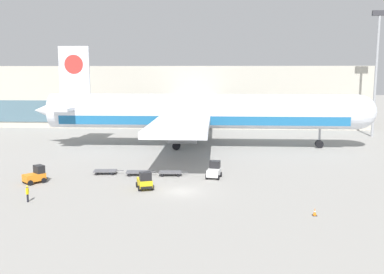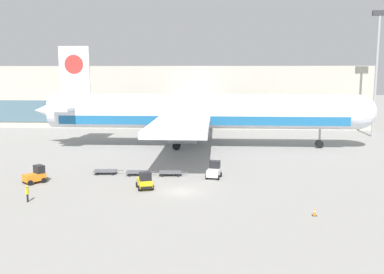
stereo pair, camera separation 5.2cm
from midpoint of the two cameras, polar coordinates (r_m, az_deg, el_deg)
ground_plane at (r=46.15m, az=-1.42°, el=-7.27°), size 400.00×400.00×0.00m
terminal_building at (r=104.68m, az=-2.69°, el=5.53°), size 90.00×18.20×14.00m
light_mast at (r=91.15m, az=23.36°, el=8.79°), size 2.80×0.50×24.28m
airplane_main at (r=72.64m, az=0.75°, el=3.26°), size 58.03×48.00×17.00m
baggage_tug_foreground at (r=51.85m, az=2.94°, el=-4.50°), size 2.02×2.66×2.00m
baggage_tug_mid at (r=52.63m, az=-20.17°, el=-4.83°), size 2.69×2.77×2.00m
baggage_tug_far at (r=47.12m, az=-6.34°, el=-5.89°), size 2.27×2.76×2.00m
baggage_dolly_lead at (r=54.80m, az=-11.50°, el=-4.47°), size 3.75×1.74×0.48m
baggage_dolly_second at (r=53.55m, az=-7.27°, el=-4.67°), size 3.75×1.74×0.48m
baggage_dolly_third at (r=53.03m, az=-2.94°, el=-4.74°), size 3.75×1.74×0.48m
ground_crew_near at (r=45.32m, az=-21.13°, el=-6.89°), size 0.28×0.56×1.67m
traffic_cone_near at (r=40.11m, az=16.01°, el=-9.59°), size 0.40×0.40×0.69m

